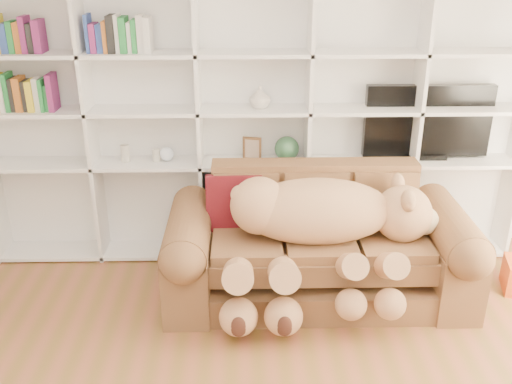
{
  "coord_description": "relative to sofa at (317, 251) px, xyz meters",
  "views": [
    {
      "loc": [
        -0.08,
        -2.16,
        2.52
      ],
      "look_at": [
        0.0,
        1.63,
        0.87
      ],
      "focal_mm": 40.0,
      "sensor_mm": 36.0,
      "label": 1
    }
  ],
  "objects": [
    {
      "name": "wall_back",
      "position": [
        -0.47,
        0.84,
        0.99
      ],
      "size": [
        5.0,
        0.02,
        2.7
      ],
      "primitive_type": "cube",
      "color": "white",
      "rests_on": "floor"
    },
    {
      "name": "bookshelf",
      "position": [
        -0.72,
        0.7,
        0.94
      ],
      "size": [
        4.43,
        0.35,
        2.4
      ],
      "color": "white",
      "rests_on": "floor"
    },
    {
      "name": "sofa",
      "position": [
        0.0,
        0.0,
        0.0
      ],
      "size": [
        2.28,
        0.99,
        0.96
      ],
      "color": "brown",
      "rests_on": "floor"
    },
    {
      "name": "teddy_bear",
      "position": [
        -0.02,
        -0.19,
        0.29
      ],
      "size": [
        1.62,
        0.91,
        0.94
      ],
      "rotation": [
        0.0,
        0.0,
        -0.17
      ],
      "color": "tan",
      "rests_on": "sofa"
    },
    {
      "name": "throw_pillow",
      "position": [
        -0.64,
        0.16,
        0.34
      ],
      "size": [
        0.43,
        0.25,
        0.45
      ],
      "primitive_type": "cube",
      "rotation": [
        -0.24,
        0.0,
        0.03
      ],
      "color": "#540E0F",
      "rests_on": "sofa"
    },
    {
      "name": "tv",
      "position": [
        0.96,
        0.7,
        0.81
      ],
      "size": [
        1.05,
        0.18,
        0.62
      ],
      "color": "black",
      "rests_on": "bookshelf"
    },
    {
      "name": "picture_frame",
      "position": [
        -0.49,
        0.65,
        0.61
      ],
      "size": [
        0.16,
        0.06,
        0.19
      ],
      "primitive_type": "cube",
      "rotation": [
        0.0,
        0.0,
        -0.23
      ],
      "color": "#52341C",
      "rests_on": "bookshelf"
    },
    {
      "name": "green_vase",
      "position": [
        -0.2,
        0.65,
        0.61
      ],
      "size": [
        0.21,
        0.21,
        0.21
      ],
      "primitive_type": "sphere",
      "color": "#305D3B",
      "rests_on": "bookshelf"
    },
    {
      "name": "figurine_tall",
      "position": [
        -1.54,
        0.65,
        0.57
      ],
      "size": [
        0.09,
        0.09,
        0.14
      ],
      "primitive_type": "cylinder",
      "rotation": [
        0.0,
        0.0,
        0.24
      ],
      "color": "beige",
      "rests_on": "bookshelf"
    },
    {
      "name": "figurine_short",
      "position": [
        -1.29,
        0.65,
        0.56
      ],
      "size": [
        0.07,
        0.07,
        0.11
      ],
      "primitive_type": "cylinder",
      "rotation": [
        0.0,
        0.0,
        -0.11
      ],
      "color": "beige",
      "rests_on": "bookshelf"
    },
    {
      "name": "snow_globe",
      "position": [
        -1.2,
        0.65,
        0.57
      ],
      "size": [
        0.12,
        0.12,
        0.12
      ],
      "primitive_type": "sphere",
      "color": "white",
      "rests_on": "bookshelf"
    },
    {
      "name": "shelf_vase",
      "position": [
        -0.43,
        0.65,
        1.04
      ],
      "size": [
        0.2,
        0.2,
        0.18
      ],
      "primitive_type": "imported",
      "rotation": [
        0.0,
        0.0,
        -0.19
      ],
      "color": "beige",
      "rests_on": "bookshelf"
    }
  ]
}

